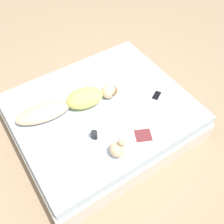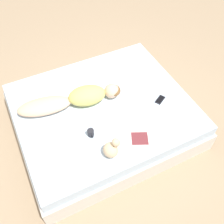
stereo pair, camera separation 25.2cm
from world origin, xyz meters
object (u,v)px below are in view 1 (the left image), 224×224
Objects in this scene: person at (72,103)px; open_magazine at (141,127)px; coffee_mug at (94,135)px; cell_phone at (157,95)px.

person is 2.22× the size of open_magazine.
coffee_mug is at bearing 9.46° from person.
cell_phone is at bearing 77.39° from person.
person is at bearing 179.42° from coffee_mug.
open_magazine and cell_phone have the same top height.
person is 0.53m from coffee_mug.
cell_phone is (-0.29, 0.48, 0.00)m from open_magazine.
coffee_mug reaches higher than open_magazine.
open_magazine is 0.56m from coffee_mug.
person is 12.18× the size of coffee_mug.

